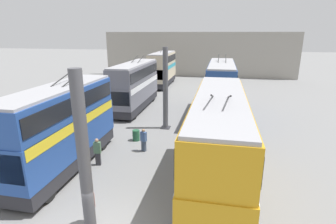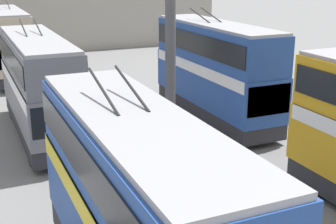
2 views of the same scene
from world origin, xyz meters
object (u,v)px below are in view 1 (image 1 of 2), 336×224
at_px(bus_right_mid, 135,83).
at_px(bus_left_far, 221,87).
at_px(bus_left_near, 218,141).
at_px(person_aisle_foreground, 89,205).
at_px(oil_drum, 136,135).
at_px(bus_right_far, 162,67).
at_px(person_by_right_row, 98,151).
at_px(bus_right_near, 61,123).
at_px(person_aisle_midway, 144,140).

bearing_deg(bus_right_mid, bus_left_far, -98.00).
distance_m(bus_left_near, person_aisle_foreground, 6.53).
relative_size(bus_left_near, oil_drum, 12.91).
xyz_separation_m(bus_left_near, bus_right_far, (28.29, 9.09, -0.04)).
bearing_deg(person_by_right_row, bus_left_far, 136.41).
distance_m(person_by_right_row, oil_drum, 4.44).
bearing_deg(bus_right_near, person_aisle_foreground, -137.91).
height_order(bus_right_near, bus_right_far, bus_right_far).
height_order(bus_right_mid, oil_drum, bus_right_mid).
xyz_separation_m(bus_right_far, person_aisle_foreground, (-31.62, -3.86, -1.99)).
bearing_deg(oil_drum, bus_left_near, -133.71).
bearing_deg(bus_left_far, person_aisle_midway, 151.04).
distance_m(person_aisle_foreground, person_by_right_row, 5.40).
xyz_separation_m(bus_left_near, bus_right_mid, (14.59, 9.09, -0.14)).
xyz_separation_m(bus_left_far, oil_drum, (-7.39, 6.19, -2.60)).
bearing_deg(oil_drum, bus_right_mid, 18.48).
bearing_deg(person_aisle_midway, bus_right_far, 32.79).
xyz_separation_m(person_aisle_foreground, person_aisle_midway, (7.51, -0.17, -0.05)).
bearing_deg(oil_drum, person_aisle_foreground, -174.08).
height_order(bus_left_far, bus_right_near, bus_left_far).
height_order(bus_right_near, person_by_right_row, bus_right_near).
distance_m(bus_right_near, bus_right_mid, 13.66).
distance_m(person_aisle_foreground, oil_drum, 9.32).
relative_size(bus_left_near, bus_right_near, 1.17).
bearing_deg(bus_left_near, bus_right_near, 84.15).
relative_size(person_by_right_row, oil_drum, 2.13).
distance_m(bus_right_mid, oil_drum, 9.45).
relative_size(bus_right_mid, bus_right_far, 1.04).
relative_size(person_aisle_foreground, oil_drum, 2.10).
height_order(bus_left_far, person_aisle_foreground, bus_left_far).
bearing_deg(bus_right_near, person_aisle_midway, -51.23).
bearing_deg(person_aisle_foreground, bus_right_near, 175.68).
xyz_separation_m(person_aisle_midway, person_by_right_row, (-2.52, 2.23, 0.07)).
bearing_deg(bus_right_far, person_by_right_row, -176.12).
bearing_deg(bus_left_near, bus_right_mid, 31.92).
relative_size(bus_right_near, oil_drum, 11.01).
height_order(person_aisle_foreground, person_by_right_row, person_by_right_row).
relative_size(bus_right_mid, person_aisle_foreground, 5.74).
bearing_deg(bus_right_far, bus_left_near, -162.18).
distance_m(bus_left_far, person_aisle_midway, 10.67).
bearing_deg(bus_left_far, bus_right_far, 31.27).
bearing_deg(oil_drum, person_aisle_midway, -147.04).
height_order(bus_right_mid, person_aisle_midway, bus_right_mid).
relative_size(person_aisle_foreground, person_by_right_row, 0.98).
xyz_separation_m(bus_right_near, person_aisle_midway, (3.24, -4.03, -2.01)).
relative_size(bus_right_near, bus_right_mid, 0.92).
distance_m(bus_left_near, person_aisle_midway, 6.88).
bearing_deg(bus_right_far, oil_drum, -172.62).
distance_m(bus_left_near, bus_right_near, 9.14).
xyz_separation_m(person_aisle_midway, oil_drum, (1.75, 1.13, -0.46)).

